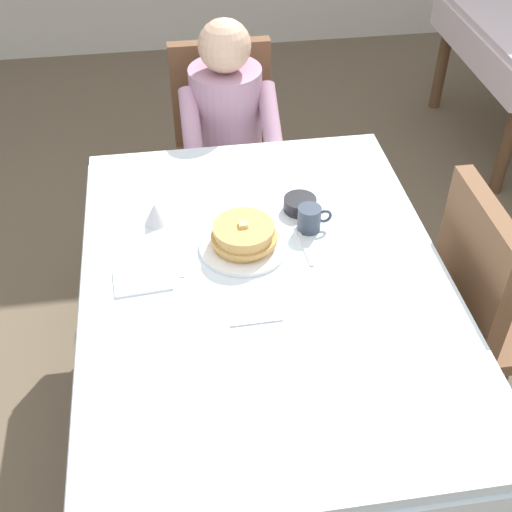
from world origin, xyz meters
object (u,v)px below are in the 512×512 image
(fork_left_of_plate, at_px, (184,257))
(chair_diner, at_px, (225,136))
(dining_table_main, at_px, (266,298))
(diner_person, at_px, (228,126))
(breakfast_stack, at_px, (243,235))
(cup_coffee, at_px, (310,219))
(plate_breakfast, at_px, (244,246))
(bowl_butter, at_px, (300,204))
(knife_right_of_plate, at_px, (304,245))
(syrup_pitcher, at_px, (155,214))
(chair_right_side, at_px, (493,299))
(spoon_near_edge, at_px, (256,322))

(fork_left_of_plate, bearing_deg, chair_diner, -6.22)
(dining_table_main, relative_size, diner_person, 1.36)
(breakfast_stack, relative_size, cup_coffee, 1.84)
(plate_breakfast, xyz_separation_m, breakfast_stack, (-0.00, -0.00, 0.04))
(plate_breakfast, xyz_separation_m, bowl_butter, (0.21, 0.17, 0.01))
(knife_right_of_plate, bearing_deg, bowl_butter, -11.23)
(cup_coffee, relative_size, syrup_pitcher, 1.41)
(breakfast_stack, relative_size, syrup_pitcher, 2.60)
(chair_right_side, relative_size, syrup_pitcher, 11.63)
(fork_left_of_plate, distance_m, spoon_near_edge, 0.35)
(chair_right_side, relative_size, breakfast_stack, 4.46)
(chair_diner, distance_m, fork_left_of_plate, 1.09)
(bowl_butter, bearing_deg, cup_coffee, -84.38)
(diner_person, distance_m, fork_left_of_plate, 0.92)
(diner_person, height_order, fork_left_of_plate, diner_person)
(breakfast_stack, distance_m, syrup_pitcher, 0.32)
(knife_right_of_plate, bearing_deg, breakfast_stack, 80.70)
(cup_coffee, distance_m, fork_left_of_plate, 0.42)
(plate_breakfast, relative_size, spoon_near_edge, 1.87)
(dining_table_main, height_order, plate_breakfast, plate_breakfast)
(chair_right_side, distance_m, cup_coffee, 0.68)
(cup_coffee, bearing_deg, chair_diner, 100.17)
(chair_diner, relative_size, breakfast_stack, 4.46)
(chair_right_side, distance_m, plate_breakfast, 0.86)
(chair_diner, relative_size, fork_left_of_plate, 5.17)
(plate_breakfast, relative_size, fork_left_of_plate, 1.56)
(cup_coffee, distance_m, spoon_near_edge, 0.45)
(plate_breakfast, distance_m, spoon_near_edge, 0.32)
(dining_table_main, distance_m, knife_right_of_plate, 0.21)
(chair_diner, bearing_deg, dining_table_main, 89.84)
(chair_diner, bearing_deg, chair_right_side, 123.26)
(breakfast_stack, bearing_deg, syrup_pitcher, 147.36)
(knife_right_of_plate, xyz_separation_m, spoon_near_edge, (-0.20, -0.30, 0.00))
(dining_table_main, distance_m, cup_coffee, 0.30)
(syrup_pitcher, bearing_deg, bowl_butter, -0.09)
(knife_right_of_plate, bearing_deg, diner_person, 4.88)
(cup_coffee, xyz_separation_m, bowl_butter, (-0.01, 0.11, -0.02))
(diner_person, distance_m, bowl_butter, 0.73)
(diner_person, relative_size, bowl_butter, 10.18)
(bowl_butter, bearing_deg, chair_diner, 100.73)
(diner_person, relative_size, breakfast_stack, 5.38)
(fork_left_of_plate, bearing_deg, dining_table_main, -110.70)
(diner_person, distance_m, spoon_near_edge, 1.20)
(chair_right_side, bearing_deg, spoon_near_edge, -77.81)
(breakfast_stack, height_order, knife_right_of_plate, breakfast_stack)
(breakfast_stack, height_order, fork_left_of_plate, breakfast_stack)
(chair_right_side, xyz_separation_m, plate_breakfast, (-0.82, 0.14, 0.22))
(dining_table_main, relative_size, syrup_pitcher, 19.05)
(diner_person, xyz_separation_m, bowl_butter, (0.16, -0.70, 0.09))
(syrup_pitcher, xyz_separation_m, spoon_near_edge, (0.26, -0.49, -0.04))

